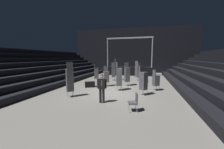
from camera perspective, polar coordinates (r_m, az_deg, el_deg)
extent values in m
cube|color=gray|center=(10.51, -0.09, -7.86)|extent=(22.00, 30.00, 0.10)
cube|color=black|center=(24.98, 8.78, 10.22)|extent=(22.00, 0.30, 8.00)
cube|color=black|center=(13.64, -21.40, -3.65)|extent=(0.75, 24.00, 0.45)
cube|color=black|center=(14.02, -23.97, -1.63)|extent=(0.75, 24.00, 0.45)
cube|color=black|center=(14.44, -26.40, 0.28)|extent=(0.75, 24.00, 0.45)
cube|color=black|center=(14.90, -28.68, 2.08)|extent=(0.75, 24.00, 0.45)
cube|color=black|center=(15.39, -30.82, 3.77)|extent=(0.75, 24.00, 0.45)
cube|color=black|center=(15.92, -32.84, 5.34)|extent=(0.75, 24.00, 0.45)
cube|color=black|center=(16.48, -34.73, 6.81)|extent=(0.75, 24.00, 0.45)
cube|color=black|center=(17.07, -36.50, 8.16)|extent=(0.75, 24.00, 0.45)
cube|color=black|center=(11.44, 28.55, -6.09)|extent=(0.75, 24.00, 0.45)
cube|color=black|center=(11.56, 32.30, -3.92)|extent=(0.75, 24.00, 0.45)
cube|color=black|center=(11.75, 35.94, -1.80)|extent=(0.75, 24.00, 0.45)
cube|color=black|center=(11.99, 39.43, 0.26)|extent=(0.75, 24.00, 0.45)
cube|color=black|center=(21.29, 7.57, 1.65)|extent=(7.08, 2.78, 1.24)
cylinder|color=#9EA0A8|center=(20.75, -1.87, 9.20)|extent=(0.16, 0.16, 4.29)
cylinder|color=#9EA0A8|center=(19.92, 16.85, 8.98)|extent=(0.16, 0.16, 4.29)
cube|color=#9EA0A8|center=(20.25, 7.40, 15.28)|extent=(6.78, 0.20, 0.20)
cylinder|color=black|center=(20.83, -1.22, 14.51)|extent=(0.18, 0.18, 0.22)
cylinder|color=black|center=(20.38, 4.47, 14.65)|extent=(0.18, 0.18, 0.22)
cylinder|color=black|center=(20.12, 10.35, 14.65)|extent=(0.18, 0.18, 0.22)
cylinder|color=black|center=(20.07, 16.32, 14.50)|extent=(0.18, 0.18, 0.22)
cylinder|color=black|center=(8.05, -3.70, -9.11)|extent=(0.15, 0.15, 0.85)
cylinder|color=black|center=(8.07, -4.99, -9.09)|extent=(0.15, 0.15, 0.85)
cube|color=silver|center=(7.82, -4.44, -4.10)|extent=(0.20, 0.14, 0.60)
cube|color=black|center=(7.88, -4.40, -4.01)|extent=(0.44, 0.32, 0.60)
cube|color=brown|center=(7.76, -4.49, -3.65)|extent=(0.06, 0.02, 0.39)
cylinder|color=black|center=(7.86, -2.69, -3.94)|extent=(0.12, 0.12, 0.56)
cylinder|color=black|center=(7.91, -6.10, -3.91)|extent=(0.12, 0.12, 0.56)
sphere|color=#DBAD89|center=(7.81, -4.43, -0.83)|extent=(0.20, 0.20, 0.20)
sphere|color=black|center=(7.80, -4.43, -0.43)|extent=(0.16, 0.16, 0.16)
cylinder|color=#B2B5BA|center=(11.26, 3.93, -5.54)|extent=(0.02, 0.02, 0.40)
cylinder|color=#B2B5BA|center=(10.89, 4.12, -5.98)|extent=(0.02, 0.02, 0.40)
cylinder|color=#B2B5BA|center=(11.23, 1.99, -5.56)|extent=(0.02, 0.02, 0.40)
cylinder|color=#B2B5BA|center=(10.86, 2.11, -6.01)|extent=(0.02, 0.02, 0.40)
cube|color=#4C4C51|center=(11.00, 3.04, -4.54)|extent=(0.54, 0.54, 0.08)
cube|color=#4C4C51|center=(10.99, 3.05, -4.10)|extent=(0.54, 0.54, 0.08)
cube|color=#4C4C51|center=(10.97, 3.05, -3.67)|extent=(0.54, 0.54, 0.08)
cube|color=#4C4C51|center=(10.95, 3.05, -3.23)|extent=(0.54, 0.54, 0.08)
cube|color=#4C4C51|center=(10.94, 3.06, -2.79)|extent=(0.54, 0.54, 0.08)
cube|color=#4C4C51|center=(10.92, 3.06, -2.36)|extent=(0.54, 0.54, 0.08)
cube|color=#4C4C51|center=(10.91, 3.06, -1.92)|extent=(0.54, 0.54, 0.08)
cube|color=#4C4C51|center=(10.90, 3.06, -1.47)|extent=(0.54, 0.54, 0.08)
cube|color=#4C4C51|center=(10.88, 3.07, -1.03)|extent=(0.54, 0.54, 0.08)
cube|color=#4C4C51|center=(10.87, 3.07, -0.59)|extent=(0.54, 0.54, 0.08)
cube|color=#4C4C51|center=(10.86, 3.07, -0.14)|extent=(0.54, 0.54, 0.08)
cube|color=#4C4C51|center=(10.85, 3.08, 0.30)|extent=(0.54, 0.54, 0.08)
cube|color=#4C4C51|center=(10.84, 3.08, 0.75)|extent=(0.54, 0.54, 0.08)
cube|color=#4C4C51|center=(10.83, 3.08, 1.19)|extent=(0.54, 0.54, 0.08)
cube|color=#4C4C51|center=(10.82, 3.09, 1.64)|extent=(0.54, 0.54, 0.08)
cube|color=#4C4C51|center=(10.81, 3.09, 2.09)|extent=(0.54, 0.54, 0.08)
cube|color=#4C4C51|center=(10.81, 3.09, 2.54)|extent=(0.54, 0.54, 0.08)
cube|color=#4C4C51|center=(10.77, 2.07, 3.98)|extent=(0.16, 0.40, 0.46)
cylinder|color=#B2B5BA|center=(12.82, 7.52, -3.99)|extent=(0.02, 0.02, 0.40)
cylinder|color=#B2B5BA|center=(12.68, 5.94, -4.10)|extent=(0.02, 0.02, 0.40)
cylinder|color=#B2B5BA|center=(13.17, 6.89, -3.69)|extent=(0.02, 0.02, 0.40)
cylinder|color=#B2B5BA|center=(13.03, 5.33, -3.78)|extent=(0.02, 0.02, 0.40)
cube|color=#4C4C51|center=(12.88, 6.44, -2.83)|extent=(0.60, 0.60, 0.08)
cube|color=#4C4C51|center=(12.86, 6.44, -2.46)|extent=(0.60, 0.60, 0.08)
cube|color=#4C4C51|center=(12.85, 6.45, -2.08)|extent=(0.60, 0.60, 0.08)
cube|color=#4C4C51|center=(12.84, 6.45, -1.71)|extent=(0.60, 0.60, 0.08)
cube|color=#4C4C51|center=(12.82, 6.46, -1.33)|extent=(0.60, 0.60, 0.08)
cube|color=#4C4C51|center=(12.81, 6.46, -0.96)|extent=(0.60, 0.60, 0.08)
cube|color=#4C4C51|center=(12.80, 6.47, -0.58)|extent=(0.60, 0.60, 0.08)
cube|color=#4C4C51|center=(12.79, 6.47, -0.20)|extent=(0.60, 0.60, 0.08)
cube|color=#4C4C51|center=(12.78, 6.48, 0.17)|extent=(0.60, 0.60, 0.08)
cube|color=#4C4C51|center=(12.77, 6.48, 0.55)|extent=(0.60, 0.60, 0.08)
cube|color=#4C4C51|center=(12.76, 6.49, 0.93)|extent=(0.60, 0.60, 0.08)
cube|color=#4C4C51|center=(12.75, 6.50, 1.31)|extent=(0.60, 0.60, 0.08)
cube|color=#4C4C51|center=(12.74, 6.50, 1.69)|extent=(0.60, 0.60, 0.08)
cube|color=#4C4C51|center=(12.73, 6.51, 2.07)|extent=(0.60, 0.60, 0.08)
cube|color=#4C4C51|center=(12.72, 6.51, 2.45)|extent=(0.60, 0.60, 0.08)
cube|color=#4C4C51|center=(12.72, 6.52, 2.83)|extent=(0.60, 0.60, 0.08)
cube|color=#4C4C51|center=(12.88, 6.21, 4.11)|extent=(0.38, 0.24, 0.46)
cylinder|color=#B2B5BA|center=(11.85, 18.50, -5.25)|extent=(0.02, 0.02, 0.40)
cylinder|color=#B2B5BA|center=(11.54, 19.50, -5.63)|extent=(0.02, 0.02, 0.40)
cylinder|color=#B2B5BA|center=(11.66, 16.91, -5.40)|extent=(0.02, 0.02, 0.40)
cylinder|color=#B2B5BA|center=(11.34, 17.89, -5.79)|extent=(0.02, 0.02, 0.40)
cube|color=#4C4C51|center=(11.55, 18.25, -4.34)|extent=(0.60, 0.60, 0.08)
cube|color=#4C4C51|center=(11.53, 18.27, -3.92)|extent=(0.60, 0.60, 0.08)
cube|color=#4C4C51|center=(11.51, 18.28, -3.51)|extent=(0.60, 0.60, 0.08)
cube|color=#4C4C51|center=(11.50, 18.30, -3.09)|extent=(0.60, 0.60, 0.08)
cube|color=#4C4C51|center=(11.48, 18.32, -2.67)|extent=(0.60, 0.60, 0.08)
cube|color=#4C4C51|center=(11.47, 18.33, -2.26)|extent=(0.60, 0.60, 0.08)
cube|color=#4C4C51|center=(11.46, 18.35, -1.84)|extent=(0.60, 0.60, 0.08)
cube|color=#4C4C51|center=(11.44, 18.37, -1.42)|extent=(0.60, 0.60, 0.08)
cube|color=#4C4C51|center=(11.43, 18.38, -1.00)|extent=(0.60, 0.60, 0.08)
cube|color=#4C4C51|center=(11.42, 18.40, -0.57)|extent=(0.60, 0.60, 0.08)
cube|color=#4C4C51|center=(11.29, 17.62, 0.76)|extent=(0.24, 0.38, 0.46)
cylinder|color=#B2B5BA|center=(14.89, -5.81, -2.39)|extent=(0.02, 0.02, 0.40)
cylinder|color=#B2B5BA|center=(14.51, -5.96, -2.64)|extent=(0.02, 0.02, 0.40)
cylinder|color=#B2B5BA|center=(14.93, -7.27, -2.39)|extent=(0.02, 0.02, 0.40)
cylinder|color=#B2B5BA|center=(14.56, -7.45, -2.64)|extent=(0.02, 0.02, 0.40)
cube|color=#4C4C51|center=(14.68, -6.64, -1.58)|extent=(0.54, 0.54, 0.08)
cube|color=#4C4C51|center=(14.67, -6.64, -1.25)|extent=(0.54, 0.54, 0.08)
cube|color=#4C4C51|center=(14.66, -6.65, -0.92)|extent=(0.54, 0.54, 0.08)
cube|color=#4C4C51|center=(14.64, -6.65, -0.60)|extent=(0.54, 0.54, 0.08)
cube|color=#4C4C51|center=(14.63, -6.66, -0.27)|extent=(0.54, 0.54, 0.08)
cube|color=#4C4C51|center=(14.62, -6.66, 0.06)|extent=(0.54, 0.54, 0.08)
cube|color=#4C4C51|center=(14.61, -6.67, 0.40)|extent=(0.54, 0.54, 0.08)
cube|color=#4C4C51|center=(14.60, -6.67, 0.73)|extent=(0.54, 0.54, 0.08)
cube|color=#4C4C51|center=(14.59, -6.67, 1.06)|extent=(0.54, 0.54, 0.08)
cube|color=#4C4C51|center=(14.58, -6.68, 1.39)|extent=(0.54, 0.54, 0.08)
cube|color=#4C4C51|center=(14.57, -6.68, 1.72)|extent=(0.54, 0.54, 0.08)
cube|color=#4C4C51|center=(14.57, -6.69, 2.05)|extent=(0.54, 0.54, 0.08)
cube|color=#4C4C51|center=(14.56, -6.69, 2.39)|extent=(0.54, 0.54, 0.08)
cube|color=#4C4C51|center=(14.56, -7.47, 3.45)|extent=(0.15, 0.40, 0.46)
cylinder|color=#B2B5BA|center=(9.87, -18.77, -7.77)|extent=(0.02, 0.02, 0.40)
cylinder|color=#B2B5BA|center=(9.94, -16.60, -7.57)|extent=(0.02, 0.02, 0.40)
cylinder|color=#B2B5BA|center=(9.51, -18.32, -8.32)|extent=(0.02, 0.02, 0.40)
cylinder|color=#B2B5BA|center=(9.58, -16.07, -8.11)|extent=(0.02, 0.02, 0.40)
cube|color=#4C4C51|center=(9.66, -17.50, -6.55)|extent=(0.62, 0.62, 0.08)
cube|color=#4C4C51|center=(9.64, -17.52, -6.06)|extent=(0.62, 0.62, 0.08)
cube|color=#4C4C51|center=(9.62, -17.53, -5.56)|extent=(0.62, 0.62, 0.08)
cube|color=#4C4C51|center=(9.61, -17.55, -5.07)|extent=(0.62, 0.62, 0.08)
cube|color=#4C4C51|center=(9.59, -17.57, -4.57)|extent=(0.62, 0.62, 0.08)
cube|color=#4C4C51|center=(9.57, -17.59, -4.07)|extent=(0.62, 0.62, 0.08)
cube|color=#4C4C51|center=(9.56, -17.61, -3.57)|extent=(0.62, 0.62, 0.08)
cube|color=#4C4C51|center=(9.54, -17.63, -3.07)|extent=(0.62, 0.62, 0.08)
cube|color=#4C4C51|center=(9.53, -17.65, -2.57)|extent=(0.62, 0.62, 0.08)
cube|color=#4C4C51|center=(9.51, -17.67, -2.06)|extent=(0.62, 0.62, 0.08)
cube|color=#4C4C51|center=(9.50, -17.69, -1.56)|extent=(0.62, 0.62, 0.08)
cube|color=#4C4C51|center=(9.49, -17.71, -1.05)|extent=(0.62, 0.62, 0.08)
cube|color=#4C4C51|center=(9.48, -17.73, -0.54)|extent=(0.62, 0.62, 0.08)
cube|color=#4C4C51|center=(9.46, -17.75, -0.03)|extent=(0.62, 0.62, 0.08)
cube|color=#4C4C51|center=(9.45, -17.77, 0.48)|extent=(0.62, 0.62, 0.08)
cube|color=#4C4C51|center=(9.45, -17.79, 0.99)|extent=(0.62, 0.62, 0.08)
cube|color=#4C4C51|center=(9.44, -17.81, 1.50)|extent=(0.62, 0.62, 0.08)
cube|color=#4C4C51|center=(9.43, -17.83, 2.02)|extent=(0.62, 0.62, 0.08)
cube|color=#4C4C51|center=(9.22, -17.64, 3.61)|extent=(0.32, 0.32, 0.46)
cylinder|color=#B2B5BA|center=(14.98, 13.31, -2.49)|extent=(0.02, 0.02, 0.40)
cylinder|color=#B2B5BA|center=(14.66, 12.53, -2.68)|extent=(0.02, 0.02, 0.40)
cylinder|color=#B2B5BA|center=(15.17, 12.09, -2.33)|extent=(0.02, 0.02, 0.40)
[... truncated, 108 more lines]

